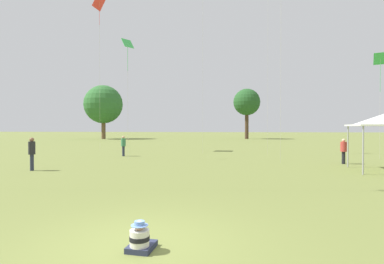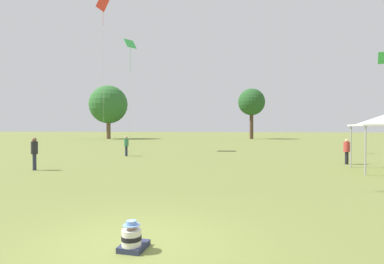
{
  "view_description": "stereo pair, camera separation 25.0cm",
  "coord_description": "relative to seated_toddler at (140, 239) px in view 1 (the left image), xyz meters",
  "views": [
    {
      "loc": [
        1.71,
        -5.39,
        2.2
      ],
      "look_at": [
        0.03,
        7.39,
        2.02
      ],
      "focal_mm": 28.0,
      "sensor_mm": 36.0,
      "label": 1
    },
    {
      "loc": [
        1.96,
        -5.35,
        2.2
      ],
      "look_at": [
        0.03,
        7.39,
        2.02
      ],
      "focal_mm": 28.0,
      "sensor_mm": 36.0,
      "label": 2
    }
  ],
  "objects": [
    {
      "name": "ground_plane",
      "position": [
        -0.1,
        0.24,
        -0.22
      ],
      "size": [
        300.0,
        300.0,
        0.0
      ],
      "primitive_type": "plane",
      "color": "olive"
    },
    {
      "name": "seated_toddler",
      "position": [
        0.0,
        0.0,
        0.0
      ],
      "size": [
        0.48,
        0.58,
        0.55
      ],
      "rotation": [
        0.0,
        0.0,
        -0.09
      ],
      "color": "#282D47",
      "rests_on": "ground"
    },
    {
      "name": "person_standing_1",
      "position": [
        8.4,
        14.11,
        0.69
      ],
      "size": [
        0.42,
        0.42,
        1.54
      ],
      "rotation": [
        0.0,
        0.0,
        2.97
      ],
      "color": "black",
      "rests_on": "ground"
    },
    {
      "name": "person_standing_2",
      "position": [
        -8.56,
        8.99,
        0.81
      ],
      "size": [
        0.47,
        0.47,
        1.71
      ],
      "rotation": [
        0.0,
        0.0,
        5.52
      ],
      "color": "#282D42",
      "rests_on": "ground"
    },
    {
      "name": "person_standing_3",
      "position": [
        -6.71,
        17.18,
        0.72
      ],
      "size": [
        0.43,
        0.43,
        1.57
      ],
      "rotation": [
        0.0,
        0.0,
        0.24
      ],
      "color": "#282D42",
      "rests_on": "ground"
    },
    {
      "name": "kite_1",
      "position": [
        -5.65,
        15.22,
        7.6
      ],
      "size": [
        0.83,
        0.91,
        8.49
      ],
      "rotation": [
        0.0,
        0.0,
        0.17
      ],
      "color": "green",
      "rests_on": "ground"
    },
    {
      "name": "kite_3",
      "position": [
        12.1,
        17.71,
        6.64
      ],
      "size": [
        0.9,
        0.57,
        7.52
      ],
      "rotation": [
        0.0,
        0.0,
        2.03
      ],
      "color": "green",
      "rests_on": "ground"
    },
    {
      "name": "kite_8",
      "position": [
        -10.82,
        21.96,
        13.66
      ],
      "size": [
        0.86,
        1.51,
        14.81
      ],
      "rotation": [
        0.0,
        0.0,
        3.83
      ],
      "color": "red",
      "rests_on": "ground"
    },
    {
      "name": "distant_tree_0",
      "position": [
        4.65,
        55.48,
        7.06
      ],
      "size": [
        5.31,
        5.31,
        10.02
      ],
      "color": "#473323",
      "rests_on": "ground"
    },
    {
      "name": "distant_tree_1",
      "position": [
        -23.63,
        51.51,
        6.64
      ],
      "size": [
        7.57,
        7.57,
        10.67
      ],
      "color": "brown",
      "rests_on": "ground"
    }
  ]
}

